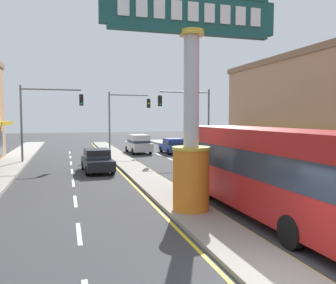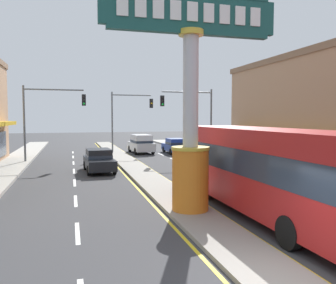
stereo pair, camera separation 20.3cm
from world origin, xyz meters
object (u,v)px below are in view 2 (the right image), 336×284
object	(u,v)px
traffic_light_right_side	(193,111)
suv_near_left_lane	(141,144)
district_sign	(191,112)
bus_mid_left_lane	(268,167)
traffic_light_median_far	(127,112)
sedan_far_right_lane	(175,146)
traffic_light_left_side	(47,110)
sedan_near_right_lane	(99,160)

from	to	relation	value
traffic_light_right_side	suv_near_left_lane	bearing A→B (deg)	122.04
district_sign	bus_mid_left_lane	size ratio (longest dim) A/B	0.73
traffic_light_median_far	suv_near_left_lane	world-z (taller)	traffic_light_median_far
traffic_light_median_far	suv_near_left_lane	distance (m)	3.53
sedan_far_right_lane	traffic_light_right_side	bearing A→B (deg)	-86.39
bus_mid_left_lane	traffic_light_left_side	bearing A→B (deg)	115.30
district_sign	bus_mid_left_lane	world-z (taller)	district_sign
district_sign	bus_mid_left_lane	distance (m)	3.48
sedan_near_right_lane	traffic_light_median_far	bearing A→B (deg)	71.57
traffic_light_median_far	sedan_near_right_lane	world-z (taller)	traffic_light_median_far
traffic_light_left_side	sedan_far_right_lane	size ratio (longest dim) A/B	1.44
sedan_far_right_lane	suv_near_left_lane	bearing A→B (deg)	159.81
traffic_light_median_far	suv_near_left_lane	xyz separation A→B (m)	(1.45, 0.21, -3.21)
district_sign	traffic_light_left_side	size ratio (longest dim) A/B	1.32
sedan_near_right_lane	bus_mid_left_lane	size ratio (longest dim) A/B	0.39
sedan_far_right_lane	bus_mid_left_lane	size ratio (longest dim) A/B	0.38
traffic_light_right_side	sedan_near_right_lane	xyz separation A→B (m)	(-8.71, -5.52, -3.46)
sedan_far_right_lane	suv_near_left_lane	xyz separation A→B (m)	(-3.30, 1.21, 0.20)
traffic_light_left_side	district_sign	bearing A→B (deg)	-70.30
traffic_light_left_side	traffic_light_median_far	size ratio (longest dim) A/B	1.00
sedan_near_right_lane	sedan_far_right_lane	xyz separation A→B (m)	(8.42, 10.03, 0.00)
sedan_near_right_lane	suv_near_left_lane	xyz separation A→B (m)	(5.12, 11.24, 0.20)
suv_near_left_lane	sedan_far_right_lane	bearing A→B (deg)	-20.19
traffic_light_right_side	district_sign	bearing A→B (deg)	-110.02
sedan_near_right_lane	sedan_far_right_lane	distance (m)	13.09
traffic_light_right_side	bus_mid_left_lane	size ratio (longest dim) A/B	0.55
district_sign	sedan_far_right_lane	world-z (taller)	district_sign
suv_near_left_lane	bus_mid_left_lane	world-z (taller)	bus_mid_left_lane
district_sign	suv_near_left_lane	size ratio (longest dim) A/B	1.74
traffic_light_left_side	sedan_near_right_lane	distance (m)	7.65
suv_near_left_lane	bus_mid_left_lane	size ratio (longest dim) A/B	0.42
traffic_light_median_far	sedan_far_right_lane	distance (m)	5.93
bus_mid_left_lane	suv_near_left_lane	bearing A→B (deg)	89.99
sedan_near_right_lane	suv_near_left_lane	world-z (taller)	suv_near_left_lane
traffic_light_left_side	bus_mid_left_lane	xyz separation A→B (m)	(8.70, -18.41, -2.38)
suv_near_left_lane	traffic_light_right_side	bearing A→B (deg)	-57.96
traffic_light_left_side	traffic_light_right_side	distance (m)	12.29
suv_near_left_lane	sedan_near_right_lane	bearing A→B (deg)	-114.51
traffic_light_right_side	sedan_far_right_lane	world-z (taller)	traffic_light_right_side
traffic_light_right_side	sedan_near_right_lane	distance (m)	10.87
sedan_near_right_lane	suv_near_left_lane	size ratio (longest dim) A/B	0.93
traffic_light_right_side	traffic_light_median_far	xyz separation A→B (m)	(-5.03, 5.52, -0.05)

